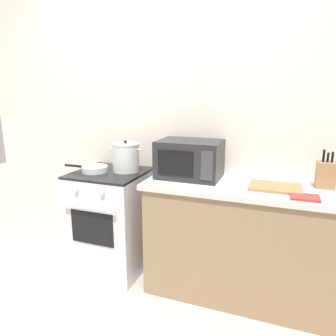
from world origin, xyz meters
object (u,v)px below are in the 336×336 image
Objects in this scene: frying_pan at (94,169)px; oven_mitt at (305,197)px; stock_pot at (126,157)px; stove at (112,221)px; knife_block at (326,175)px; microwave at (190,159)px; cutting_board at (275,187)px.

frying_pan reaches higher than oven_mitt.
stock_pot is at bearing 170.75° from oven_mitt.
stove is 3.30× the size of knife_block.
microwave is at bearing 164.40° from oven_mitt.
cutting_board is (1.24, -0.07, -0.11)m from stock_pot.
stove is at bearing -179.95° from cutting_board.
knife_block is at bearing 3.56° from microwave.
knife_block reaches higher than frying_pan.
frying_pan is (-0.25, -0.12, -0.10)m from stock_pot.
cutting_board reaches higher than oven_mitt.
microwave is (0.82, 0.12, 0.12)m from frying_pan.
microwave is at bearing 6.44° from stove.
frying_pan is 1.68m from oven_mitt.
stock_pot is at bearing -177.53° from knife_block.
stock_pot is 1.78× the size of oven_mitt.
knife_block is (0.33, 0.14, 0.09)m from cutting_board.
frying_pan is 1.49m from cutting_board.
frying_pan is 0.84× the size of microwave.
cutting_board is 1.29× the size of knife_block.
cutting_board is 0.25m from oven_mitt.
knife_block is (1.82, 0.19, 0.07)m from frying_pan.
stock_pot is at bearing 30.04° from stove.
microwave reaches higher than cutting_board.
frying_pan reaches higher than cutting_board.
frying_pan is 1.51× the size of knife_block.
frying_pan is 0.84m from microwave.
stock_pot is 1.45m from oven_mitt.
microwave is at bearing 0.57° from stock_pot.
stock_pot is 1.57m from knife_block.
frying_pan is at bearing -171.44° from microwave.
microwave is at bearing 173.29° from cutting_board.
frying_pan is 1.17× the size of cutting_board.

